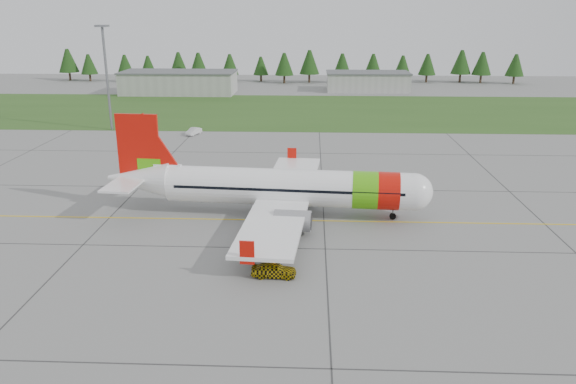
{
  "coord_description": "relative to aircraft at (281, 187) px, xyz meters",
  "views": [
    {
      "loc": [
        8.43,
        -52.42,
        23.09
      ],
      "look_at": [
        5.91,
        6.86,
        3.81
      ],
      "focal_mm": 35.0,
      "sensor_mm": 36.0,
      "label": 1
    }
  ],
  "objects": [
    {
      "name": "treeline",
      "position": [
        -4.98,
        128.06,
        1.64
      ],
      "size": [
        160.0,
        8.0,
        10.0
      ],
      "primitive_type": null,
      "color": "#1C3F14",
      "rests_on": "ground"
    },
    {
      "name": "hangar_west",
      "position": [
        -34.98,
        100.06,
        -0.36
      ],
      "size": [
        32.0,
        14.0,
        6.0
      ],
      "primitive_type": "cube",
      "color": "#A8A8A3",
      "rests_on": "ground"
    },
    {
      "name": "aircraft",
      "position": [
        0.0,
        0.0,
        0.0
      ],
      "size": [
        38.48,
        35.54,
        11.65
      ],
      "rotation": [
        0.0,
        0.0,
        -0.08
      ],
      "color": "white",
      "rests_on": "ground"
    },
    {
      "name": "ground",
      "position": [
        -4.98,
        -9.94,
        -3.36
      ],
      "size": [
        320.0,
        320.0,
        0.0
      ],
      "primitive_type": "plane",
      "color": "gray",
      "rests_on": "ground"
    },
    {
      "name": "hangar_east",
      "position": [
        20.02,
        108.06,
        -0.76
      ],
      "size": [
        24.0,
        12.0,
        5.2
      ],
      "primitive_type": "cube",
      "color": "#A8A8A3",
      "rests_on": "ground"
    },
    {
      "name": "follow_me_car",
      "position": [
        0.21,
        -16.33,
        -1.32
      ],
      "size": [
        1.44,
        1.69,
        4.08
      ],
      "primitive_type": "imported",
      "rotation": [
        0.0,
        0.0,
        1.54
      ],
      "color": "#DFBB0C",
      "rests_on": "ground"
    },
    {
      "name": "service_van",
      "position": [
        -19.44,
        43.93,
        -1.32
      ],
      "size": [
        1.81,
        1.77,
        4.09
      ],
      "primitive_type": "imported",
      "rotation": [
        0.0,
        0.0,
        -0.37
      ],
      "color": "silver",
      "rests_on": "ground"
    },
    {
      "name": "grass_strip",
      "position": [
        -4.98,
        72.06,
        -3.35
      ],
      "size": [
        320.0,
        50.0,
        0.03
      ],
      "primitive_type": "cube",
      "color": "#30561E",
      "rests_on": "ground"
    },
    {
      "name": "floodlight_mast",
      "position": [
        -36.98,
        48.06,
        6.64
      ],
      "size": [
        0.5,
        0.5,
        20.0
      ],
      "primitive_type": "cylinder",
      "color": "slate",
      "rests_on": "ground"
    },
    {
      "name": "taxi_guideline",
      "position": [
        -4.98,
        -1.94,
        -3.35
      ],
      "size": [
        120.0,
        0.25,
        0.02
      ],
      "primitive_type": "cube",
      "color": "gold",
      "rests_on": "ground"
    }
  ]
}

